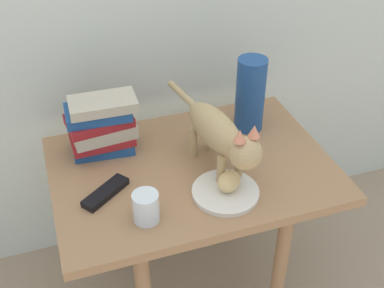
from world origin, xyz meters
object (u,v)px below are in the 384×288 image
(bread_roll, at_px, (229,181))
(candle_jar, at_px, (146,209))
(cat, at_px, (221,134))
(book_stack, at_px, (102,125))
(green_vase, at_px, (250,95))
(side_table, at_px, (192,187))
(tv_remote, at_px, (106,192))
(plate, at_px, (225,192))

(bread_roll, relative_size, candle_jar, 0.94)
(cat, distance_m, book_stack, 0.37)
(cat, bearing_deg, green_vase, 47.18)
(side_table, bearing_deg, cat, -36.58)
(book_stack, distance_m, green_vase, 0.48)
(book_stack, bearing_deg, candle_jar, -81.46)
(side_table, bearing_deg, book_stack, 146.19)
(bread_roll, bearing_deg, tv_remote, 163.75)
(side_table, relative_size, candle_jar, 9.80)
(bread_roll, height_order, tv_remote, bread_roll)
(plate, xyz_separation_m, bread_roll, (0.01, 0.01, 0.03))
(green_vase, bearing_deg, candle_jar, -143.65)
(side_table, xyz_separation_m, candle_jar, (-0.18, -0.18, 0.12))
(book_stack, xyz_separation_m, tv_remote, (-0.03, -0.21, -0.08))
(plate, height_order, candle_jar, candle_jar)
(side_table, xyz_separation_m, plate, (0.05, -0.15, 0.09))
(candle_jar, height_order, tv_remote, candle_jar)
(side_table, bearing_deg, plate, -72.49)
(plate, height_order, green_vase, green_vase)
(green_vase, bearing_deg, book_stack, 177.67)
(plate, height_order, cat, cat)
(side_table, relative_size, bread_roll, 10.41)
(plate, bearing_deg, bread_roll, 25.40)
(cat, xyz_separation_m, book_stack, (-0.30, 0.21, -0.04))
(green_vase, height_order, tv_remote, green_vase)
(bread_roll, height_order, green_vase, green_vase)
(bread_roll, xyz_separation_m, book_stack, (-0.29, 0.30, 0.06))
(green_vase, distance_m, tv_remote, 0.56)
(green_vase, height_order, candle_jar, green_vase)
(plate, distance_m, cat, 0.16)
(plate, distance_m, candle_jar, 0.24)
(book_stack, distance_m, candle_jar, 0.34)
(green_vase, distance_m, candle_jar, 0.54)
(bread_roll, bearing_deg, side_table, 112.20)
(book_stack, height_order, candle_jar, book_stack)
(cat, bearing_deg, book_stack, 145.55)
(book_stack, height_order, green_vase, green_vase)
(tv_remote, bearing_deg, plate, -54.53)
(plate, bearing_deg, side_table, 107.51)
(side_table, height_order, book_stack, book_stack)
(cat, relative_size, tv_remote, 3.16)
(side_table, distance_m, plate, 0.18)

